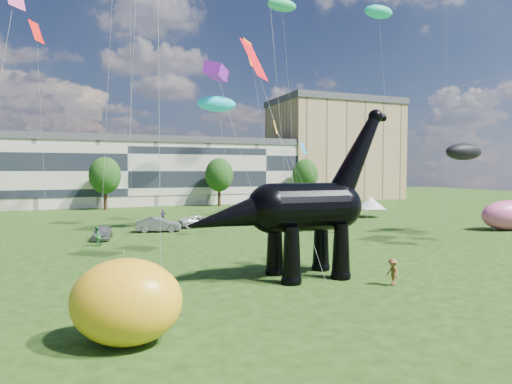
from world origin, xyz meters
name	(u,v)px	position (x,y,z in m)	size (l,w,h in m)	color
ground	(335,275)	(0.00, 0.00, 0.00)	(220.00, 220.00, 0.00)	#16330C
terrace_row	(125,174)	(-8.00, 62.00, 6.00)	(78.00, 11.00, 12.00)	beige
apartment_block	(334,152)	(40.00, 65.00, 11.00)	(28.00, 18.00, 22.00)	tan
tree_mid_left	(105,172)	(-12.00, 53.00, 6.29)	(5.20, 5.20, 9.44)	#382314
tree_mid_right	(219,172)	(8.00, 53.00, 6.29)	(5.20, 5.20, 9.44)	#382314
tree_far_right	(305,172)	(26.00, 53.00, 6.29)	(5.20, 5.20, 9.44)	#382314
dinosaur_sculpture	(299,210)	(-2.40, 0.41, 4.22)	(13.61, 3.76, 11.19)	black
car_silver	(102,232)	(-13.46, 20.33, 0.69)	(1.62, 4.03, 1.37)	#A4A4A8
car_grey	(159,225)	(-7.60, 23.50, 0.78)	(1.66, 4.76, 1.57)	slate
car_white	(200,221)	(-2.41, 25.68, 0.69)	(2.30, 4.99, 1.39)	white
car_dark	(293,218)	(8.97, 24.10, 0.79)	(2.20, 5.41, 1.57)	#595960
gazebo_near	(299,203)	(13.55, 31.47, 1.99)	(4.57, 4.57, 2.83)	white
gazebo_far	(370,203)	(22.76, 27.22, 2.02)	(4.35, 4.35, 2.88)	silver
inflatable_pink	(508,215)	(29.14, 10.66, 1.67)	(6.70, 3.35, 3.35)	#E65998
inflatable_yellow	(126,302)	(-13.33, -6.39, 1.67)	(4.35, 3.35, 3.35)	yellow
visitors	(181,233)	(-6.68, 16.21, 0.86)	(54.03, 38.09, 1.85)	#2C556F
kites	(303,15)	(8.95, 21.72, 24.74)	(63.50, 48.22, 30.70)	red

